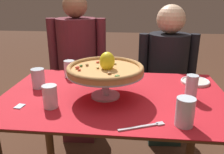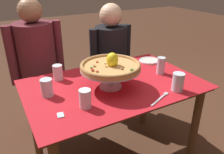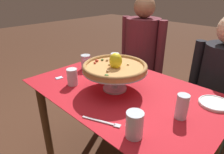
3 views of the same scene
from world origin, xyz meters
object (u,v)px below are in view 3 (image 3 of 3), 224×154
water_glass_side_right (182,108)px  side_plate (215,103)px  diner_left (141,64)px  water_glass_back_left (115,61)px  dinner_fork (103,122)px  pizza (115,66)px  water_glass_front_right (134,126)px  water_glass_side_left (86,63)px  water_glass_front_left (72,78)px  pizza_stand (115,74)px  sugar_packet (59,78)px  diner_right (218,91)px

water_glass_side_right → side_plate: bearing=71.8°
side_plate → diner_left: (-0.87, 0.48, -0.12)m
water_glass_back_left → dinner_fork: bearing=-50.7°
water_glass_back_left → water_glass_side_right: water_glass_side_right is taller
pizza → water_glass_front_right: pizza is taller
water_glass_side_right → side_plate: water_glass_side_right is taller
water_glass_back_left → diner_left: 0.48m
pizza → water_glass_side_left: size_ratio=3.50×
water_glass_side_left → water_glass_front_right: 0.86m
pizza → water_glass_front_left: pizza is taller
pizza_stand → sugar_packet: pizza_stand is taller
sugar_packet → diner_right: 1.27m
pizza_stand → pizza: size_ratio=1.01×
water_glass_back_left → diner_left: size_ratio=0.09×
pizza → dinner_fork: bearing=-55.6°
water_glass_side_right → water_glass_side_left: size_ratio=1.15×
water_glass_back_left → water_glass_side_right: bearing=-21.0°
water_glass_front_left → sugar_packet: size_ratio=2.29×
water_glass_back_left → water_glass_front_left: bearing=-86.4°
water_glass_front_left → diner_left: size_ratio=0.09×
pizza_stand → side_plate: size_ratio=2.31×
water_glass_side_right → side_plate: size_ratio=0.75×
pizza → side_plate: (0.54, 0.27, -0.15)m
water_glass_back_left → water_glass_front_left: 0.45m
water_glass_back_left → diner_right: 0.88m
water_glass_side_left → water_glass_front_right: (0.78, -0.35, 0.00)m
water_glass_back_left → diner_right: bearing=33.9°
dinner_fork → water_glass_front_right: bearing=10.6°
side_plate → diner_left: diner_left is taller
water_glass_front_left → dinner_fork: 0.48m
water_glass_side_left → water_glass_front_right: bearing=-24.3°
pizza → diner_left: diner_left is taller
water_glass_front_left → water_glass_front_right: (0.62, -0.11, 0.01)m
pizza_stand → water_glass_back_left: (-0.28, 0.30, -0.06)m
diner_right → water_glass_back_left: bearing=-146.1°
water_glass_side_left → water_glass_front_left: size_ratio=1.01×
water_glass_front_right → dinner_fork: size_ratio=0.63×
water_glass_side_right → sugar_packet: size_ratio=2.66×
pizza → diner_left: bearing=114.3°
sugar_packet → diner_left: diner_left is taller
dinner_fork → water_glass_side_right: bearing=50.5°
water_glass_front_right → diner_right: bearing=86.8°
water_glass_side_right → diner_left: size_ratio=0.10×
pizza → water_glass_back_left: size_ratio=3.58×
diner_left → water_glass_front_left: bearing=-84.7°
pizza → diner_right: size_ratio=0.34×
pizza → water_glass_back_left: bearing=133.5°
dinner_fork → pizza_stand: bearing=124.4°
pizza_stand → water_glass_back_left: size_ratio=3.61×
side_plate → diner_right: size_ratio=0.15×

